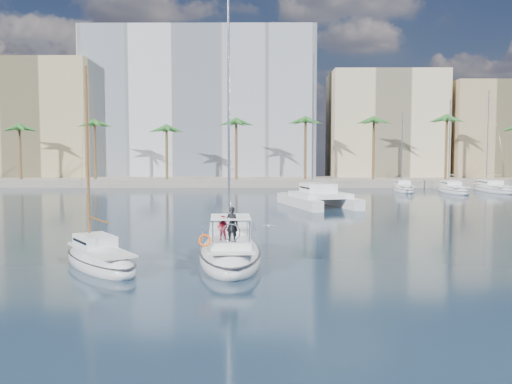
{
  "coord_description": "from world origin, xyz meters",
  "views": [
    {
      "loc": [
        -0.77,
        -35.69,
        6.38
      ],
      "look_at": [
        -1.08,
        1.5,
        3.47
      ],
      "focal_mm": 40.0,
      "sensor_mm": 36.0,
      "label": 1
    }
  ],
  "objects": [
    {
      "name": "palm_right",
      "position": [
        34.0,
        57.0,
        10.28
      ],
      "size": [
        3.6,
        3.6,
        12.3
      ],
      "color": "brown",
      "rests_on": "ground"
    },
    {
      "name": "small_sloop",
      "position": [
        -9.38,
        -5.7,
        0.42
      ],
      "size": [
        6.62,
        7.98,
        11.46
      ],
      "rotation": [
        0.0,
        0.0,
        0.61
      ],
      "color": "silver",
      "rests_on": "ground"
    },
    {
      "name": "building_tan_right",
      "position": [
        42.0,
        68.0,
        9.0
      ],
      "size": [
        18.0,
        12.0,
        18.0
      ],
      "primitive_type": "cube",
      "color": "tan",
      "rests_on": "ground"
    },
    {
      "name": "moored_yacht_a",
      "position": [
        20.0,
        47.0,
        0.0
      ],
      "size": [
        3.37,
        9.52,
        11.9
      ],
      "primitive_type": null,
      "rotation": [
        0.0,
        0.0,
        -0.07
      ],
      "color": "silver",
      "rests_on": "ground"
    },
    {
      "name": "moored_yacht_b",
      "position": [
        26.5,
        45.0,
        0.0
      ],
      "size": [
        3.32,
        10.83,
        13.72
      ],
      "primitive_type": null,
      "rotation": [
        0.0,
        0.0,
        -0.02
      ],
      "color": "silver",
      "rests_on": "ground"
    },
    {
      "name": "palm_centre",
      "position": [
        0.0,
        57.0,
        10.28
      ],
      "size": [
        3.6,
        3.6,
        12.3
      ],
      "color": "brown",
      "rests_on": "ground"
    },
    {
      "name": "quay",
      "position": [
        0.0,
        61.0,
        0.6
      ],
      "size": [
        120.0,
        14.0,
        1.2
      ],
      "primitive_type": "cube",
      "color": "gray",
      "rests_on": "ground"
    },
    {
      "name": "building_modern",
      "position": [
        -12.0,
        73.0,
        14.0
      ],
      "size": [
        42.0,
        16.0,
        28.0
      ],
      "primitive_type": "cube",
      "color": "silver",
      "rests_on": "ground"
    },
    {
      "name": "main_sloop",
      "position": [
        -2.51,
        -3.96,
        0.51
      ],
      "size": [
        4.21,
        11.04,
        16.06
      ],
      "rotation": [
        0.0,
        0.0,
        0.07
      ],
      "color": "silver",
      "rests_on": "ground"
    },
    {
      "name": "moored_yacht_c",
      "position": [
        33.0,
        47.0,
        0.0
      ],
      "size": [
        3.98,
        12.33,
        15.54
      ],
      "primitive_type": null,
      "rotation": [
        0.0,
        0.0,
        0.03
      ],
      "color": "silver",
      "rests_on": "ground"
    },
    {
      "name": "building_tan_left",
      "position": [
        -42.0,
        69.0,
        11.0
      ],
      "size": [
        22.0,
        14.0,
        22.0
      ],
      "primitive_type": "cube",
      "color": "tan",
      "rests_on": "ground"
    },
    {
      "name": "seagull",
      "position": [
        -0.19,
        5.13,
        0.73
      ],
      "size": [
        0.97,
        0.42,
        0.18
      ],
      "color": "silver",
      "rests_on": "ground"
    },
    {
      "name": "catamaran",
      "position": [
        5.52,
        25.96,
        1.13
      ],
      "size": [
        8.63,
        12.52,
        16.69
      ],
      "rotation": [
        0.0,
        0.0,
        0.28
      ],
      "color": "silver",
      "rests_on": "ground"
    },
    {
      "name": "ground",
      "position": [
        0.0,
        0.0,
        0.0
      ],
      "size": [
        160.0,
        160.0,
        0.0
      ],
      "primitive_type": "plane",
      "color": "black",
      "rests_on": "ground"
    },
    {
      "name": "palm_left",
      "position": [
        -34.0,
        57.0,
        10.28
      ],
      "size": [
        3.6,
        3.6,
        12.3
      ],
      "color": "brown",
      "rests_on": "ground"
    },
    {
      "name": "building_beige",
      "position": [
        22.0,
        70.0,
        10.0
      ],
      "size": [
        20.0,
        14.0,
        20.0
      ],
      "primitive_type": "cube",
      "color": "#CABA91",
      "rests_on": "ground"
    }
  ]
}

